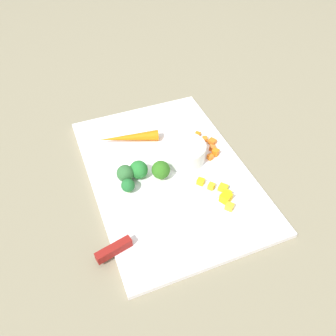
% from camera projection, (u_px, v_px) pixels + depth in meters
% --- Properties ---
extents(ground_plane, '(4.00, 4.00, 0.00)m').
position_uv_depth(ground_plane, '(168.00, 174.00, 0.84)').
color(ground_plane, gray).
extents(cutting_board, '(0.52, 0.36, 0.01)m').
position_uv_depth(cutting_board, '(168.00, 173.00, 0.84)').
color(cutting_board, white).
rests_on(cutting_board, ground_plane).
extents(prep_bowl, '(0.10, 0.10, 0.04)m').
position_uv_depth(prep_bowl, '(185.00, 152.00, 0.85)').
color(prep_bowl, white).
rests_on(prep_bowl, cutting_board).
extents(chef_knife, '(0.10, 0.37, 0.02)m').
position_uv_depth(chef_knife, '(149.00, 230.00, 0.71)').
color(chef_knife, silver).
rests_on(chef_knife, cutting_board).
extents(whole_carrot, '(0.07, 0.16, 0.03)m').
position_uv_depth(whole_carrot, '(128.00, 138.00, 0.90)').
color(whole_carrot, orange).
rests_on(whole_carrot, cutting_board).
extents(carrot_dice_0, '(0.02, 0.02, 0.01)m').
position_uv_depth(carrot_dice_0, '(212.00, 148.00, 0.88)').
color(carrot_dice_0, orange).
rests_on(carrot_dice_0, cutting_board).
extents(carrot_dice_1, '(0.02, 0.02, 0.01)m').
position_uv_depth(carrot_dice_1, '(196.00, 139.00, 0.91)').
color(carrot_dice_1, orange).
rests_on(carrot_dice_1, cutting_board).
extents(carrot_dice_2, '(0.02, 0.02, 0.02)m').
position_uv_depth(carrot_dice_2, '(215.00, 152.00, 0.87)').
color(carrot_dice_2, orange).
rests_on(carrot_dice_2, cutting_board).
extents(carrot_dice_3, '(0.02, 0.01, 0.01)m').
position_uv_depth(carrot_dice_3, '(210.00, 157.00, 0.86)').
color(carrot_dice_3, orange).
rests_on(carrot_dice_3, cutting_board).
extents(carrot_dice_4, '(0.02, 0.02, 0.01)m').
position_uv_depth(carrot_dice_4, '(212.00, 142.00, 0.90)').
color(carrot_dice_4, orange).
rests_on(carrot_dice_4, cutting_board).
extents(carrot_dice_5, '(0.01, 0.01, 0.01)m').
position_uv_depth(carrot_dice_5, '(187.00, 137.00, 0.92)').
color(carrot_dice_5, orange).
rests_on(carrot_dice_5, cutting_board).
extents(carrot_dice_6, '(0.02, 0.02, 0.01)m').
position_uv_depth(carrot_dice_6, '(188.00, 140.00, 0.90)').
color(carrot_dice_6, orange).
rests_on(carrot_dice_6, cutting_board).
extents(carrot_dice_7, '(0.02, 0.02, 0.01)m').
position_uv_depth(carrot_dice_7, '(198.00, 135.00, 0.92)').
color(carrot_dice_7, orange).
rests_on(carrot_dice_7, cutting_board).
extents(carrot_dice_8, '(0.02, 0.02, 0.01)m').
position_uv_depth(carrot_dice_8, '(205.00, 139.00, 0.91)').
color(carrot_dice_8, orange).
rests_on(carrot_dice_8, cutting_board).
extents(pepper_dice_0, '(0.03, 0.03, 0.02)m').
position_uv_depth(pepper_dice_0, '(226.00, 198.00, 0.76)').
color(pepper_dice_0, yellow).
rests_on(pepper_dice_0, cutting_board).
extents(pepper_dice_1, '(0.02, 0.02, 0.01)m').
position_uv_depth(pepper_dice_1, '(201.00, 181.00, 0.80)').
color(pepper_dice_1, yellow).
rests_on(pepper_dice_1, cutting_board).
extents(pepper_dice_2, '(0.02, 0.02, 0.01)m').
position_uv_depth(pepper_dice_2, '(211.00, 186.00, 0.79)').
color(pepper_dice_2, yellow).
rests_on(pepper_dice_2, cutting_board).
extents(pepper_dice_3, '(0.03, 0.03, 0.01)m').
position_uv_depth(pepper_dice_3, '(223.00, 188.00, 0.79)').
color(pepper_dice_3, yellow).
rests_on(pepper_dice_3, cutting_board).
extents(pepper_dice_4, '(0.02, 0.02, 0.01)m').
position_uv_depth(pepper_dice_4, '(227.00, 194.00, 0.78)').
color(pepper_dice_4, yellow).
rests_on(pepper_dice_4, cutting_board).
extents(pepper_dice_5, '(0.02, 0.02, 0.01)m').
position_uv_depth(pepper_dice_5, '(229.00, 207.00, 0.75)').
color(pepper_dice_5, yellow).
rests_on(pepper_dice_5, cutting_board).
extents(broccoli_floret_0, '(0.03, 0.03, 0.03)m').
position_uv_depth(broccoli_floret_0, '(128.00, 185.00, 0.78)').
color(broccoli_floret_0, '#8FBB5F').
rests_on(broccoli_floret_0, cutting_board).
extents(broccoli_floret_1, '(0.04, 0.04, 0.05)m').
position_uv_depth(broccoli_floret_1, '(161.00, 170.00, 0.80)').
color(broccoli_floret_1, '#85AF58').
rests_on(broccoli_floret_1, cutting_board).
extents(broccoli_floret_2, '(0.04, 0.04, 0.04)m').
position_uv_depth(broccoli_floret_2, '(139.00, 170.00, 0.81)').
color(broccoli_floret_2, '#83B85C').
rests_on(broccoli_floret_2, cutting_board).
extents(broccoli_floret_3, '(0.04, 0.04, 0.05)m').
position_uv_depth(broccoli_floret_3, '(125.00, 174.00, 0.80)').
color(broccoli_floret_3, '#92B758').
rests_on(broccoli_floret_3, cutting_board).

